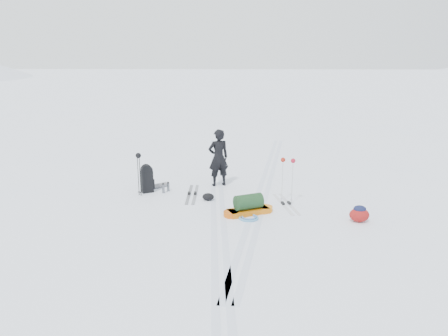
# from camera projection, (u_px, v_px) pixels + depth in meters

# --- Properties ---
(ground) EXTENTS (200.00, 200.00, 0.00)m
(ground) POSITION_uv_depth(u_px,v_px,m) (218.00, 204.00, 11.86)
(ground) COLOR white
(ground) RESTS_ON ground
(ski_tracks) EXTENTS (3.38, 17.97, 0.01)m
(ski_tracks) POSITION_uv_depth(u_px,v_px,m) (240.00, 194.00, 12.68)
(ski_tracks) COLOR silver
(ski_tracks) RESTS_ON ground
(skier) EXTENTS (0.76, 0.64, 1.77)m
(skier) POSITION_uv_depth(u_px,v_px,m) (218.00, 158.00, 13.32)
(skier) COLOR black
(skier) RESTS_ON ground
(pulk_sled) EXTENTS (1.39, 0.93, 0.52)m
(pulk_sled) POSITION_uv_depth(u_px,v_px,m) (248.00, 206.00, 11.11)
(pulk_sled) COLOR #C8650B
(pulk_sled) RESTS_ON ground
(expedition_rucksack) EXTENTS (0.70, 0.83, 0.83)m
(expedition_rucksack) POSITION_uv_depth(u_px,v_px,m) (149.00, 179.00, 12.85)
(expedition_rucksack) COLOR black
(expedition_rucksack) RESTS_ON ground
(ski_poles_black) EXTENTS (0.17, 0.16, 1.26)m
(ski_poles_black) POSITION_uv_depth(u_px,v_px,m) (139.00, 161.00, 12.34)
(ski_poles_black) COLOR black
(ski_poles_black) RESTS_ON ground
(ski_poles_silver) EXTENTS (0.39, 0.22, 1.26)m
(ski_poles_silver) POSITION_uv_depth(u_px,v_px,m) (288.00, 165.00, 11.74)
(ski_poles_silver) COLOR silver
(ski_poles_silver) RESTS_ON ground
(touring_skis_grey) EXTENTS (0.32, 1.80, 0.07)m
(touring_skis_grey) POSITION_uv_depth(u_px,v_px,m) (192.00, 194.00, 12.67)
(touring_skis_grey) COLOR #979A9F
(touring_skis_grey) RESTS_ON ground
(touring_skis_white) EXTENTS (0.61, 1.78, 0.06)m
(touring_skis_white) POSITION_uv_depth(u_px,v_px,m) (286.00, 204.00, 11.84)
(touring_skis_white) COLOR silver
(touring_skis_white) RESTS_ON ground
(rope_coil) EXTENTS (0.61, 0.61, 0.06)m
(rope_coil) POSITION_uv_depth(u_px,v_px,m) (249.00, 217.00, 10.83)
(rope_coil) COLOR #4E94BF
(rope_coil) RESTS_ON ground
(small_daypack) EXTENTS (0.51, 0.40, 0.41)m
(small_daypack) POSITION_uv_depth(u_px,v_px,m) (359.00, 214.00, 10.59)
(small_daypack) COLOR maroon
(small_daypack) RESTS_ON ground
(thermos_pair) EXTENTS (0.21, 0.29, 0.30)m
(thermos_pair) POSITION_uv_depth(u_px,v_px,m) (166.00, 187.00, 12.86)
(thermos_pair) COLOR slate
(thermos_pair) RESTS_ON ground
(stuff_sack) EXTENTS (0.36, 0.30, 0.20)m
(stuff_sack) POSITION_uv_depth(u_px,v_px,m) (208.00, 197.00, 12.15)
(stuff_sack) COLOR black
(stuff_sack) RESTS_ON ground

